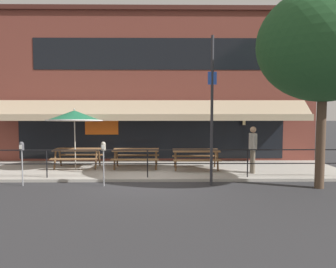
{
  "coord_description": "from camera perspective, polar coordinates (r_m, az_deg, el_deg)",
  "views": [
    {
      "loc": [
        0.56,
        -10.83,
        2.43
      ],
      "look_at": [
        0.72,
        1.6,
        1.5
      ],
      "focal_mm": 35.0,
      "sensor_mm": 36.0,
      "label": 1
    }
  ],
  "objects": [
    {
      "name": "parking_meter_far",
      "position": [
        10.52,
        -11.19,
        -2.8
      ],
      "size": [
        0.15,
        0.16,
        1.42
      ],
      "color": "gray",
      "rests_on": "ground"
    },
    {
      "name": "parking_meter_near",
      "position": [
        11.34,
        -24.13,
        -2.59
      ],
      "size": [
        0.15,
        0.16,
        1.42
      ],
      "color": "gray",
      "rests_on": "ground"
    },
    {
      "name": "patio_railing",
      "position": [
        11.26,
        -3.59,
        -4.05
      ],
      "size": [
        13.84,
        0.04,
        0.97
      ],
      "color": "black",
      "rests_on": "patio_deck"
    },
    {
      "name": "patio_umbrella_left",
      "position": [
        13.15,
        -15.99,
        3.02
      ],
      "size": [
        2.14,
        2.14,
        2.38
      ],
      "color": "#B7B2A8",
      "rests_on": "patio_deck"
    },
    {
      "name": "restaurant_building",
      "position": [
        15.1,
        -2.89,
        8.29
      ],
      "size": [
        15.0,
        1.6,
        7.02
      ],
      "color": "brown",
      "rests_on": "ground"
    },
    {
      "name": "picnic_table_centre",
      "position": [
        13.03,
        -5.59,
        -3.34
      ],
      "size": [
        1.8,
        1.42,
        0.76
      ],
      "color": "brown",
      "rests_on": "patio_deck"
    },
    {
      "name": "pedestrian_walking",
      "position": [
        12.4,
        14.56,
        -2.22
      ],
      "size": [
        0.28,
        0.62,
        1.71
      ],
      "color": "#665B4C",
      "rests_on": "patio_deck"
    },
    {
      "name": "street_tree_curbside",
      "position": [
        11.23,
        26.28,
        14.92
      ],
      "size": [
        4.02,
        3.61,
        6.68
      ],
      "color": "brown",
      "rests_on": "ground"
    },
    {
      "name": "street_sign_pole",
      "position": [
        10.49,
        7.65,
        4.24
      ],
      "size": [
        0.28,
        0.09,
        4.74
      ],
      "color": "#2D2D33",
      "rests_on": "ground"
    },
    {
      "name": "picnic_table_right",
      "position": [
        12.81,
        4.87,
        -3.47
      ],
      "size": [
        1.8,
        1.42,
        0.76
      ],
      "color": "brown",
      "rests_on": "patio_deck"
    },
    {
      "name": "patio_deck",
      "position": [
        13.06,
        -3.2,
        -6.23
      ],
      "size": [
        15.0,
        4.0,
        0.1
      ],
      "primitive_type": "cube",
      "color": "#ADA89E",
      "rests_on": "ground"
    },
    {
      "name": "picnic_table_left",
      "position": [
        13.59,
        -15.47,
        -3.16
      ],
      "size": [
        1.8,
        1.42,
        0.76
      ],
      "color": "brown",
      "rests_on": "patio_deck"
    },
    {
      "name": "ground_plane",
      "position": [
        11.12,
        -3.65,
        -8.36
      ],
      "size": [
        120.0,
        120.0,
        0.0
      ],
      "primitive_type": "plane",
      "color": "#2D2D30"
    }
  ]
}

